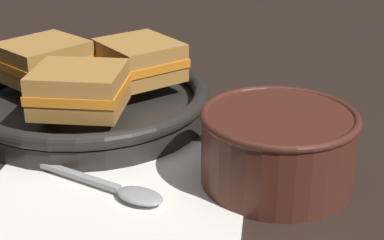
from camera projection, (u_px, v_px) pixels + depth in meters
name	position (u px, v px, depth m)	size (l,w,h in m)	color
ground_plane	(184.00, 170.00, 0.59)	(4.00, 4.00, 0.00)	black
napkin	(117.00, 184.00, 0.56)	(0.28, 0.26, 0.00)	white
soup_bowl	(278.00, 144.00, 0.55)	(0.15, 0.15, 0.07)	#4C2319
spoon	(122.00, 190.00, 0.54)	(0.13, 0.10, 0.01)	#9E9EA3
skillet	(89.00, 103.00, 0.70)	(0.37, 0.29, 0.04)	black
sandwich_near_left	(43.00, 61.00, 0.72)	(0.13, 0.13, 0.05)	#B27A38
sandwich_near_right	(79.00, 89.00, 0.62)	(0.11, 0.10, 0.05)	#B27A38
sandwich_far_left	(140.00, 60.00, 0.72)	(0.12, 0.13, 0.05)	#B27A38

